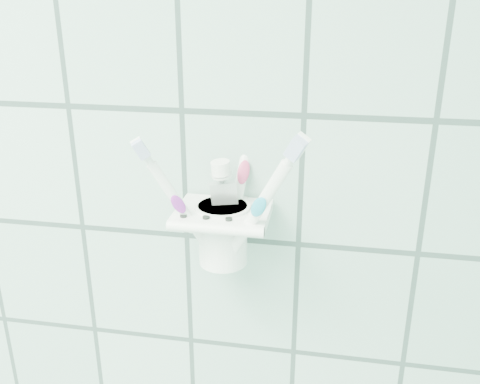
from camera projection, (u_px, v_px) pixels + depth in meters
The scene contains 6 objects.
holder_bracket at pixel (223, 215), 0.64m from camera, with size 0.11×0.10×0.03m.
cup at pixel (223, 231), 0.65m from camera, with size 0.07×0.07×0.08m.
toothbrush_pink at pixel (215, 189), 0.62m from camera, with size 0.08×0.05×0.18m.
toothbrush_blue at pixel (224, 177), 0.62m from camera, with size 0.04×0.09×0.21m.
toothbrush_orange at pixel (225, 177), 0.61m from camera, with size 0.09×0.07×0.21m.
toothpaste_tube at pixel (230, 200), 0.65m from camera, with size 0.04×0.03×0.13m.
Camera 1 is at (0.78, 0.58, 1.57)m, focal length 40.00 mm.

